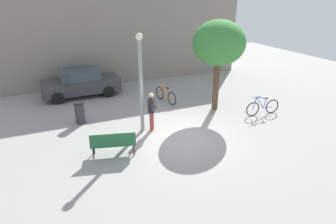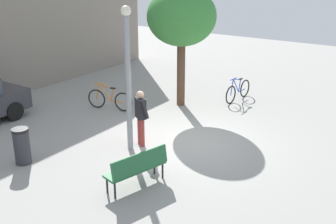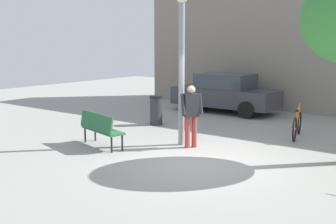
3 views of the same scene
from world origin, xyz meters
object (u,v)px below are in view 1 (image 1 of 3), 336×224
(plaza_tree, at_px, (219,44))
(bicycle_orange, at_px, (166,95))
(park_bench, at_px, (113,142))
(person_by_lamppost, at_px, (152,109))
(lamppost, at_px, (141,79))
(parked_car_charcoal, at_px, (81,83))
(bicycle_blue, at_px, (262,107))
(trash_bin, at_px, (80,113))

(plaza_tree, relative_size, bicycle_orange, 2.46)
(park_bench, xyz_separation_m, plaza_tree, (5.74, 2.43, 2.72))
(person_by_lamppost, xyz_separation_m, bicycle_orange, (1.83, 2.87, -0.58))
(lamppost, relative_size, bicycle_orange, 2.30)
(lamppost, xyz_separation_m, parked_car_charcoal, (-1.78, 5.53, -1.50))
(parked_car_charcoal, bearing_deg, person_by_lamppost, -68.95)
(plaza_tree, bearing_deg, bicycle_orange, 135.98)
(person_by_lamppost, bearing_deg, bicycle_orange, 57.40)
(bicycle_blue, bearing_deg, trash_bin, 163.19)
(plaza_tree, bearing_deg, park_bench, -157.10)
(plaza_tree, xyz_separation_m, parked_car_charcoal, (-5.93, 4.63, -2.49))
(trash_bin, bearing_deg, park_bench, -77.44)
(plaza_tree, distance_m, bicycle_orange, 3.93)
(bicycle_blue, bearing_deg, lamppost, 173.51)
(trash_bin, bearing_deg, person_by_lamppost, -34.99)
(person_by_lamppost, height_order, trash_bin, person_by_lamppost)
(park_bench, bearing_deg, plaza_tree, 22.90)
(bicycle_blue, bearing_deg, person_by_lamppost, 174.13)
(person_by_lamppost, distance_m, parked_car_charcoal, 6.04)
(bicycle_orange, bearing_deg, park_bench, -131.71)
(lamppost, xyz_separation_m, park_bench, (-1.60, -1.52, -1.73))
(lamppost, distance_m, bicycle_orange, 4.02)
(plaza_tree, xyz_separation_m, trash_bin, (-6.49, 0.90, -2.76))
(park_bench, bearing_deg, trash_bin, 102.56)
(parked_car_charcoal, distance_m, trash_bin, 3.78)
(bicycle_orange, height_order, trash_bin, trash_bin)
(bicycle_blue, bearing_deg, park_bench, -173.41)
(park_bench, height_order, plaza_tree, plaza_tree)
(person_by_lamppost, relative_size, parked_car_charcoal, 0.40)
(lamppost, distance_m, park_bench, 2.80)
(bicycle_orange, relative_size, parked_car_charcoal, 0.42)
(lamppost, xyz_separation_m, bicycle_blue, (5.84, -0.66, -1.89))
(lamppost, distance_m, plaza_tree, 4.36)
(park_bench, distance_m, bicycle_orange, 5.74)
(bicycle_blue, xyz_separation_m, parked_car_charcoal, (-7.62, 6.20, 0.39))
(park_bench, bearing_deg, parked_car_charcoal, 91.49)
(lamppost, bearing_deg, person_by_lamppost, -14.85)
(lamppost, distance_m, parked_car_charcoal, 6.00)
(lamppost, bearing_deg, park_bench, -136.34)
(parked_car_charcoal, bearing_deg, park_bench, -88.51)
(bicycle_orange, bearing_deg, trash_bin, -168.16)
(lamppost, relative_size, trash_bin, 4.07)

